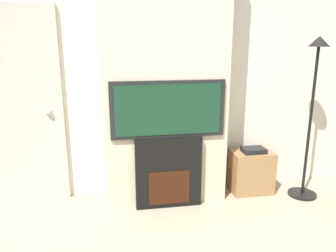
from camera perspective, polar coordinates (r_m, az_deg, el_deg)
name	(u,v)px	position (r m, az deg, el deg)	size (l,w,h in m)	color
wall_back	(161,69)	(3.48, -1.16, 9.87)	(6.00, 0.06, 2.70)	silver
chimney_breast	(165,71)	(3.27, -0.57, 9.55)	(1.22, 0.38, 2.70)	beige
fireplace	(168,172)	(3.32, 0.00, -7.99)	(0.66, 0.15, 0.73)	black
television	(168,109)	(3.13, 0.01, 2.93)	(1.11, 0.07, 0.55)	black
floor_lamp	(312,103)	(3.65, 23.83, 3.61)	(0.30, 0.30, 1.68)	black
media_stand	(251,171)	(3.78, 14.24, -7.55)	(0.45, 0.32, 0.52)	#997047
entry_door	(14,108)	(3.57, -25.24, 2.79)	(0.94, 0.09, 1.98)	#BCB7AD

